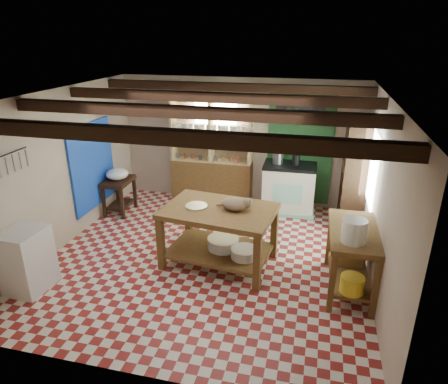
% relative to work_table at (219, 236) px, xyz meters
% --- Properties ---
extents(floor, '(5.00, 5.00, 0.02)m').
position_rel_work_table_xyz_m(floor, '(-0.23, 0.11, -0.48)').
color(floor, maroon).
rests_on(floor, ground).
extents(ceiling, '(5.00, 5.00, 0.02)m').
position_rel_work_table_xyz_m(ceiling, '(-0.23, 0.11, 2.13)').
color(ceiling, '#49494F').
rests_on(ceiling, wall_back).
extents(wall_back, '(5.00, 0.04, 2.60)m').
position_rel_work_table_xyz_m(wall_back, '(-0.23, 2.61, 0.83)').
color(wall_back, '#C4B29D').
rests_on(wall_back, floor).
extents(wall_front, '(5.00, 0.04, 2.60)m').
position_rel_work_table_xyz_m(wall_front, '(-0.23, -2.39, 0.83)').
color(wall_front, '#C4B29D').
rests_on(wall_front, floor).
extents(wall_left, '(0.04, 5.00, 2.60)m').
position_rel_work_table_xyz_m(wall_left, '(-2.73, 0.11, 0.83)').
color(wall_left, '#C4B29D').
rests_on(wall_left, floor).
extents(wall_right, '(0.04, 5.00, 2.60)m').
position_rel_work_table_xyz_m(wall_right, '(2.27, 0.11, 0.83)').
color(wall_right, '#C4B29D').
rests_on(wall_right, floor).
extents(ceiling_beams, '(5.00, 3.80, 0.15)m').
position_rel_work_table_xyz_m(ceiling_beams, '(-0.23, 0.11, 2.01)').
color(ceiling_beams, black).
rests_on(ceiling_beams, ceiling).
extents(blue_wall_patch, '(0.04, 1.40, 1.60)m').
position_rel_work_table_xyz_m(blue_wall_patch, '(-2.70, 1.01, 0.63)').
color(blue_wall_patch, blue).
rests_on(blue_wall_patch, wall_left).
extents(green_wall_patch, '(1.30, 0.04, 2.30)m').
position_rel_work_table_xyz_m(green_wall_patch, '(1.02, 2.58, 0.78)').
color(green_wall_patch, '#1E4C23').
rests_on(green_wall_patch, wall_back).
extents(window_back, '(0.90, 0.02, 0.80)m').
position_rel_work_table_xyz_m(window_back, '(-0.73, 2.59, 1.23)').
color(window_back, beige).
rests_on(window_back, wall_back).
extents(window_right, '(0.02, 1.30, 1.20)m').
position_rel_work_table_xyz_m(window_right, '(2.25, 1.11, 0.93)').
color(window_right, beige).
rests_on(window_right, wall_right).
extents(utensil_rail, '(0.06, 0.90, 0.28)m').
position_rel_work_table_xyz_m(utensil_rail, '(-2.67, -1.09, 1.31)').
color(utensil_rail, black).
rests_on(utensil_rail, wall_left).
extents(pot_rack, '(0.86, 0.12, 0.36)m').
position_rel_work_table_xyz_m(pot_rack, '(1.02, 2.16, 1.71)').
color(pot_rack, black).
rests_on(pot_rack, ceiling).
extents(shelving_unit, '(1.70, 0.34, 2.20)m').
position_rel_work_table_xyz_m(shelving_unit, '(-0.78, 2.42, 0.63)').
color(shelving_unit, '#D7B97C').
rests_on(shelving_unit, floor).
extents(tall_rack, '(0.40, 0.86, 2.00)m').
position_rel_work_table_xyz_m(tall_rack, '(2.05, 1.91, 0.53)').
color(tall_rack, black).
rests_on(tall_rack, floor).
extents(work_table, '(1.79, 1.31, 0.94)m').
position_rel_work_table_xyz_m(work_table, '(0.00, 0.00, 0.00)').
color(work_table, brown).
rests_on(work_table, floor).
extents(stove, '(1.04, 0.71, 1.01)m').
position_rel_work_table_xyz_m(stove, '(0.87, 2.26, 0.03)').
color(stove, '#EFE9CF').
rests_on(stove, floor).
extents(prep_table, '(0.51, 0.72, 0.71)m').
position_rel_work_table_xyz_m(prep_table, '(-2.43, 1.39, -0.11)').
color(prep_table, black).
rests_on(prep_table, floor).
extents(white_cabinet, '(0.54, 0.63, 0.91)m').
position_rel_work_table_xyz_m(white_cabinet, '(-2.45, -1.29, -0.01)').
color(white_cabinet, white).
rests_on(white_cabinet, floor).
extents(right_counter, '(0.68, 1.31, 0.93)m').
position_rel_work_table_xyz_m(right_counter, '(1.95, -0.22, -0.01)').
color(right_counter, brown).
rests_on(right_counter, floor).
extents(cat, '(0.44, 0.34, 0.19)m').
position_rel_work_table_xyz_m(cat, '(0.25, 0.02, 0.57)').
color(cat, '#8E7152').
rests_on(cat, work_table).
extents(steel_tray, '(0.38, 0.38, 0.02)m').
position_rel_work_table_xyz_m(steel_tray, '(-0.35, -0.01, 0.48)').
color(steel_tray, '#939299').
rests_on(steel_tray, work_table).
extents(basin_large, '(0.55, 0.55, 0.17)m').
position_rel_work_table_xyz_m(basin_large, '(0.06, 0.04, -0.13)').
color(basin_large, white).
rests_on(basin_large, work_table).
extents(basin_small, '(0.46, 0.46, 0.14)m').
position_rel_work_table_xyz_m(basin_small, '(0.43, -0.16, -0.15)').
color(basin_small, white).
rests_on(basin_small, work_table).
extents(kettle_left, '(0.21, 0.21, 0.24)m').
position_rel_work_table_xyz_m(kettle_left, '(0.62, 2.25, 0.65)').
color(kettle_left, '#939299').
rests_on(kettle_left, stove).
extents(kettle_right, '(0.16, 0.16, 0.20)m').
position_rel_work_table_xyz_m(kettle_right, '(0.97, 2.26, 0.64)').
color(kettle_right, black).
rests_on(kettle_right, stove).
extents(enamel_bowl, '(0.45, 0.45, 0.22)m').
position_rel_work_table_xyz_m(enamel_bowl, '(-2.43, 1.39, 0.35)').
color(enamel_bowl, white).
rests_on(enamel_bowl, prep_table).
extents(white_bucket, '(0.32, 0.32, 0.31)m').
position_rel_work_table_xyz_m(white_bucket, '(1.91, -0.57, 0.61)').
color(white_bucket, white).
rests_on(white_bucket, right_counter).
extents(wicker_basket, '(0.44, 0.35, 0.30)m').
position_rel_work_table_xyz_m(wicker_basket, '(1.95, 0.08, -0.07)').
color(wicker_basket, olive).
rests_on(wicker_basket, right_counter).
extents(yellow_tub, '(0.32, 0.32, 0.23)m').
position_rel_work_table_xyz_m(yellow_tub, '(1.96, -0.67, -0.11)').
color(yellow_tub, yellow).
rests_on(yellow_tub, right_counter).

